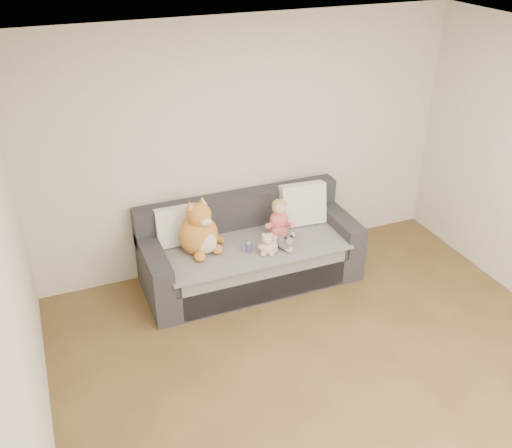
{
  "coord_description": "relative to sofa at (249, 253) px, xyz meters",
  "views": [
    {
      "loc": [
        -1.94,
        -2.61,
        3.45
      ],
      "look_at": [
        -0.14,
        1.87,
        0.75
      ],
      "focal_mm": 40.0,
      "sensor_mm": 36.0,
      "label": 1
    }
  ],
  "objects": [
    {
      "name": "sippy_cup",
      "position": [
        -0.09,
        -0.22,
        0.23
      ],
      "size": [
        0.11,
        0.08,
        0.12
      ],
      "rotation": [
        0.0,
        0.0,
        0.27
      ],
      "color": "#643693",
      "rests_on": "sofa"
    },
    {
      "name": "teddy_bear",
      "position": [
        0.06,
        -0.33,
        0.26
      ],
      "size": [
        0.18,
        0.14,
        0.23
      ],
      "rotation": [
        0.0,
        0.0,
        -0.32
      ],
      "color": "tan",
      "rests_on": "sofa"
    },
    {
      "name": "plush_cat",
      "position": [
        -0.53,
        -0.04,
        0.38
      ],
      "size": [
        0.48,
        0.47,
        0.6
      ],
      "rotation": [
        0.0,
        0.0,
        0.32
      ],
      "color": "#C9792C",
      "rests_on": "sofa"
    },
    {
      "name": "cushion_left",
      "position": [
        -0.69,
        0.2,
        0.36
      ],
      "size": [
        0.43,
        0.2,
        0.4
      ],
      "rotation": [
        0.0,
        0.0,
        -0.03
      ],
      "color": "silver",
      "rests_on": "sofa"
    },
    {
      "name": "cushion_right_front",
      "position": [
        0.7,
        0.14,
        0.35
      ],
      "size": [
        0.44,
        0.3,
        0.38
      ],
      "rotation": [
        0.0,
        0.0,
        -0.34
      ],
      "color": "silver",
      "rests_on": "sofa"
    },
    {
      "name": "sofa",
      "position": [
        0.0,
        0.0,
        0.0
      ],
      "size": [
        2.2,
        0.94,
        0.85
      ],
      "color": "#2A2A2F",
      "rests_on": "ground"
    },
    {
      "name": "plush_cow",
      "position": [
        0.27,
        -0.31,
        0.24
      ],
      "size": [
        0.15,
        0.23,
        0.19
      ],
      "rotation": [
        0.0,
        0.0,
        -0.0
      ],
      "color": "white",
      "rests_on": "sofa"
    },
    {
      "name": "cushion_right_back",
      "position": [
        0.66,
        0.12,
        0.38
      ],
      "size": [
        0.5,
        0.25,
        0.46
      ],
      "rotation": [
        0.0,
        0.0,
        -0.08
      ],
      "color": "silver",
      "rests_on": "sofa"
    },
    {
      "name": "room_shell",
      "position": [
        0.14,
        -1.64,
        0.99
      ],
      "size": [
        5.0,
        5.0,
        5.0
      ],
      "color": "brown",
      "rests_on": "ground"
    },
    {
      "name": "toddler",
      "position": [
        0.29,
        -0.1,
        0.34
      ],
      "size": [
        0.31,
        0.44,
        0.43
      ],
      "rotation": [
        0.0,
        0.0,
        -0.33
      ],
      "color": "#CC4863",
      "rests_on": "sofa"
    }
  ]
}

